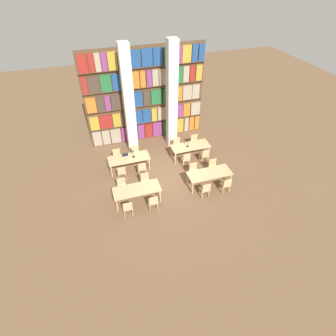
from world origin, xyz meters
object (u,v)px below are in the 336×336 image
(reading_table_2, at_px, (129,159))
(chair_10, at_px, (142,168))
(reading_table_1, at_px, (209,174))
(chair_4, at_px, (205,189))
(chair_12, at_px, (186,159))
(chair_0, at_px, (128,207))
(reading_table_0, at_px, (137,190))
(desk_lamp_1, at_px, (188,142))
(chair_2, at_px, (153,202))
(chair_9, at_px, (117,156))
(reading_table_3, at_px, (190,147))
(chair_6, at_px, (226,184))
(pillar_left, at_px, (129,103))
(pillar_center, at_px, (172,97))
(chair_15, at_px, (195,141))
(chair_8, at_px, (122,172))
(chair_3, at_px, (145,181))
(chair_14, at_px, (205,155))
(desk_lamp_0, at_px, (133,152))
(chair_1, at_px, (122,186))
(chair_7, at_px, (213,166))
(chair_13, at_px, (177,145))
(laptop, at_px, (125,155))
(chair_5, at_px, (194,171))
(chair_11, at_px, (136,153))

(reading_table_2, distance_m, chair_10, 0.91)
(reading_table_1, bearing_deg, chair_4, -126.09)
(chair_10, xyz_separation_m, chair_12, (2.47, 0.06, 0.00))
(chair_0, bearing_deg, chair_10, 63.71)
(reading_table_0, height_order, chair_0, chair_0)
(desk_lamp_1, bearing_deg, chair_2, -131.73)
(chair_0, bearing_deg, chair_2, 0.00)
(chair_9, relative_size, reading_table_3, 0.41)
(chair_9, relative_size, desk_lamp_1, 2.01)
(chair_6, xyz_separation_m, desk_lamp_1, (-0.78, 3.18, 0.58))
(pillar_left, bearing_deg, pillar_center, 0.00)
(chair_4, xyz_separation_m, chair_12, (-0.04, 2.48, 0.00))
(chair_15, bearing_deg, chair_12, 52.79)
(reading_table_3, bearing_deg, chair_8, -169.12)
(chair_3, distance_m, chair_14, 3.77)
(chair_8, bearing_deg, chair_2, -67.81)
(chair_12, bearing_deg, chair_4, -89.19)
(chair_4, xyz_separation_m, chair_15, (1.06, 3.92, 0.00))
(desk_lamp_0, bearing_deg, reading_table_1, -36.43)
(chair_14, bearing_deg, reading_table_1, -106.89)
(chair_1, height_order, reading_table_2, chair_1)
(chair_7, xyz_separation_m, chair_13, (-1.13, 2.48, 0.00))
(chair_4, height_order, laptop, laptop)
(chair_1, relative_size, chair_8, 1.00)
(reading_table_3, bearing_deg, laptop, 177.16)
(chair_10, bearing_deg, chair_2, -91.31)
(chair_1, xyz_separation_m, laptop, (0.54, 1.97, 0.32))
(chair_3, distance_m, desk_lamp_1, 3.42)
(chair_2, xyz_separation_m, desk_lamp_1, (2.87, 3.21, 0.58))
(reading_table_0, relative_size, reading_table_2, 1.00)
(reading_table_1, xyz_separation_m, chair_5, (-0.52, 0.72, -0.20))
(chair_12, bearing_deg, chair_8, -179.03)
(chair_4, bearing_deg, chair_6, 0.00)
(reading_table_3, bearing_deg, chair_7, -71.37)
(pillar_center, relative_size, reading_table_1, 2.76)
(chair_2, bearing_deg, chair_6, 0.48)
(chair_3, relative_size, laptop, 2.75)
(chair_11, bearing_deg, chair_14, 158.79)
(chair_12, xyz_separation_m, chair_13, (0.00, 1.44, 0.00))
(chair_4, relative_size, chair_13, 1.00)
(chair_11, height_order, reading_table_3, chair_11)
(chair_2, xyz_separation_m, chair_12, (2.52, 2.51, 0.00))
(chair_1, height_order, chair_14, same)
(chair_0, bearing_deg, reading_table_0, 50.93)
(chair_5, distance_m, reading_table_3, 1.84)
(chair_4, relative_size, chair_5, 1.00)
(chair_3, xyz_separation_m, desk_lamp_1, (2.87, 1.77, 0.58))
(pillar_left, distance_m, reading_table_3, 4.11)
(desk_lamp_0, height_order, chair_12, desk_lamp_0)
(desk_lamp_0, bearing_deg, chair_13, 15.86)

